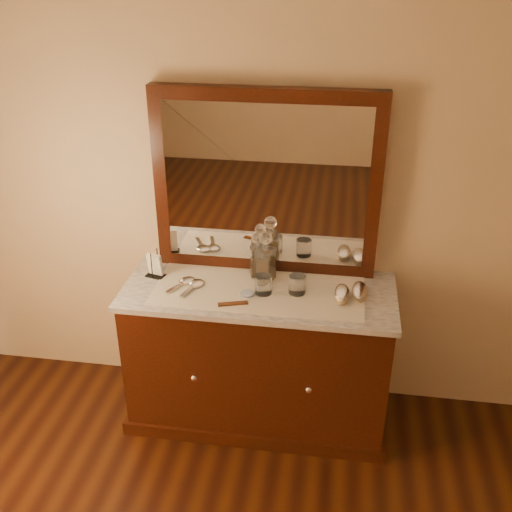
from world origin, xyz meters
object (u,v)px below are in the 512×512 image
(decanter_right, at_px, (265,261))
(brush_near, at_px, (342,294))
(napkin_rack, at_px, (155,266))
(brush_far, at_px, (360,292))
(decanter_left, at_px, (257,259))
(dresser_cabinet, at_px, (259,357))
(mirror_frame, at_px, (266,184))
(pin_dish, at_px, (247,294))
(comb, at_px, (233,304))
(hand_mirror_outer, at_px, (184,282))
(hand_mirror_inner, at_px, (195,285))

(decanter_right, distance_m, brush_near, 0.44)
(napkin_rack, relative_size, brush_far, 0.87)
(brush_far, bearing_deg, decanter_left, 165.75)
(dresser_cabinet, bearing_deg, mirror_frame, 90.00)
(decanter_left, bearing_deg, mirror_frame, 72.74)
(pin_dish, xyz_separation_m, brush_far, (0.57, 0.08, 0.02))
(comb, relative_size, hand_mirror_outer, 0.74)
(dresser_cabinet, xyz_separation_m, napkin_rack, (-0.58, 0.06, 0.50))
(dresser_cabinet, xyz_separation_m, brush_far, (0.52, 0.01, 0.47))
(decanter_right, bearing_deg, dresser_cabinet, -100.45)
(mirror_frame, distance_m, brush_far, 0.74)
(brush_far, xyz_separation_m, hand_mirror_outer, (-0.93, -0.01, -0.02))
(brush_far, bearing_deg, mirror_frame, 155.52)
(pin_dish, height_order, hand_mirror_outer, hand_mirror_outer)
(dresser_cabinet, distance_m, hand_mirror_inner, 0.57)
(decanter_left, height_order, hand_mirror_inner, decanter_left)
(napkin_rack, height_order, decanter_right, decanter_right)
(decanter_left, distance_m, hand_mirror_inner, 0.37)
(pin_dish, bearing_deg, decanter_right, 68.42)
(decanter_right, xyz_separation_m, hand_mirror_inner, (-0.36, -0.13, -0.10))
(pin_dish, xyz_separation_m, decanter_left, (0.02, 0.22, 0.09))
(decanter_left, bearing_deg, dresser_cabinet, -78.33)
(decanter_left, bearing_deg, hand_mirror_inner, -150.74)
(comb, bearing_deg, decanter_left, 59.27)
(brush_near, xyz_separation_m, hand_mirror_inner, (-0.78, 0.00, -0.02))
(decanter_left, relative_size, hand_mirror_outer, 1.24)
(decanter_left, distance_m, brush_near, 0.50)
(mirror_frame, distance_m, hand_mirror_inner, 0.65)
(decanter_right, xyz_separation_m, brush_far, (0.50, -0.10, -0.08))
(pin_dish, height_order, hand_mirror_inner, hand_mirror_inner)
(mirror_frame, bearing_deg, brush_far, -24.48)
(dresser_cabinet, height_order, brush_far, brush_far)
(hand_mirror_inner, bearing_deg, decanter_right, 20.23)
(decanter_right, bearing_deg, comb, -114.47)
(hand_mirror_outer, relative_size, hand_mirror_inner, 1.00)
(comb, relative_size, brush_near, 0.88)
(comb, xyz_separation_m, napkin_rack, (-0.47, 0.23, 0.05))
(mirror_frame, bearing_deg, hand_mirror_outer, -148.01)
(brush_far, distance_m, hand_mirror_inner, 0.87)
(decanter_left, height_order, hand_mirror_outer, decanter_left)
(decanter_left, relative_size, brush_far, 1.42)
(brush_far, relative_size, hand_mirror_inner, 0.87)
(decanter_left, distance_m, hand_mirror_outer, 0.41)
(decanter_right, xyz_separation_m, brush_near, (0.42, -0.14, -0.09))
(pin_dish, distance_m, hand_mirror_outer, 0.36)
(hand_mirror_inner, bearing_deg, pin_dish, -8.22)
(mirror_frame, xyz_separation_m, brush_far, (0.52, -0.24, -0.47))
(comb, height_order, napkin_rack, napkin_rack)
(brush_far, bearing_deg, hand_mirror_outer, -179.20)
(comb, bearing_deg, hand_mirror_outer, 133.53)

